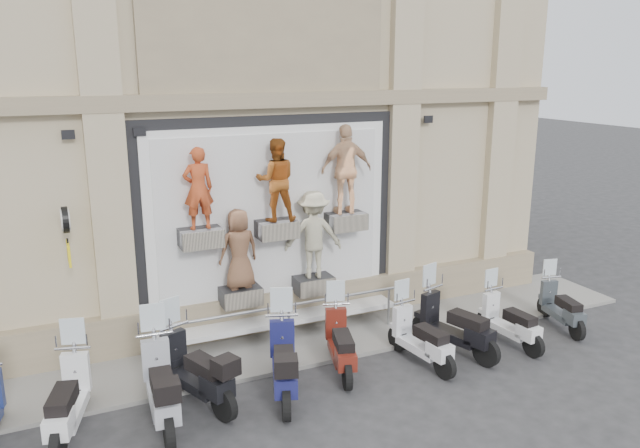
% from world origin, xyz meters
% --- Properties ---
extents(ground, '(90.00, 90.00, 0.00)m').
position_xyz_m(ground, '(0.00, 0.00, 0.00)').
color(ground, '#2B2B2D').
rests_on(ground, ground).
extents(sidewalk, '(16.00, 2.20, 0.08)m').
position_xyz_m(sidewalk, '(0.00, 2.10, 0.04)').
color(sidewalk, gray).
rests_on(sidewalk, ground).
extents(building, '(14.00, 8.60, 12.00)m').
position_xyz_m(building, '(0.00, 7.00, 6.00)').
color(building, tan).
rests_on(building, ground).
extents(shop_vitrine, '(5.60, 0.99, 4.30)m').
position_xyz_m(shop_vitrine, '(0.16, 2.74, 2.41)').
color(shop_vitrine, black).
rests_on(shop_vitrine, ground).
extents(guard_rail, '(5.06, 0.10, 0.93)m').
position_xyz_m(guard_rail, '(0.00, 2.00, 0.47)').
color(guard_rail, '#9EA0A5').
rests_on(guard_rail, ground).
extents(clock_sign_bracket, '(0.10, 0.80, 1.02)m').
position_xyz_m(clock_sign_bracket, '(-3.90, 2.47, 2.80)').
color(clock_sign_bracket, black).
rests_on(clock_sign_bracket, ground).
extents(scooter_b, '(1.12, 2.10, 1.64)m').
position_xyz_m(scooter_b, '(-4.18, 0.57, 0.82)').
color(scooter_b, silver).
rests_on(scooter_b, ground).
extents(scooter_c, '(0.78, 2.19, 1.75)m').
position_xyz_m(scooter_c, '(-2.83, 0.33, 0.87)').
color(scooter_c, '#9799A4').
rests_on(scooter_c, ground).
extents(scooter_d, '(1.32, 2.16, 1.69)m').
position_xyz_m(scooter_d, '(-2.20, 0.66, 0.85)').
color(scooter_d, black).
rests_on(scooter_d, ground).
extents(scooter_e, '(1.26, 2.19, 1.71)m').
position_xyz_m(scooter_e, '(-0.77, 0.30, 0.86)').
color(scooter_e, '#16184E').
rests_on(scooter_e, ground).
extents(scooter_f, '(1.08, 1.98, 1.55)m').
position_xyz_m(scooter_f, '(0.50, 0.69, 0.77)').
color(scooter_f, '#5B180F').
rests_on(scooter_f, ground).
extents(scooter_g, '(0.76, 1.91, 1.51)m').
position_xyz_m(scooter_g, '(1.99, 0.30, 0.75)').
color(scooter_g, silver).
rests_on(scooter_g, ground).
extents(scooter_h, '(1.16, 2.15, 1.68)m').
position_xyz_m(scooter_h, '(2.86, 0.43, 0.84)').
color(scooter_h, black).
rests_on(scooter_h, ground).
extents(scooter_i, '(0.66, 1.82, 1.45)m').
position_xyz_m(scooter_i, '(4.10, 0.27, 0.72)').
color(scooter_i, silver).
rests_on(scooter_i, ground).
extents(scooter_j, '(0.86, 1.77, 1.38)m').
position_xyz_m(scooter_j, '(5.67, 0.46, 0.69)').
color(scooter_j, '#31373C').
rests_on(scooter_j, ground).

